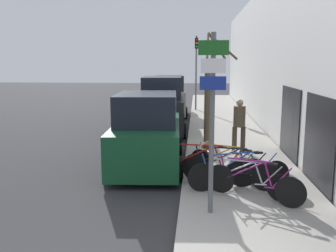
{
  "coord_description": "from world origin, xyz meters",
  "views": [
    {
      "loc": [
        1.33,
        -3.83,
        3.1
      ],
      "look_at": [
        0.61,
        5.51,
        1.49
      ],
      "focal_mm": 40.0,
      "sensor_mm": 36.0,
      "label": 1
    }
  ],
  "objects": [
    {
      "name": "traffic_light",
      "position": [
        1.27,
        19.38,
        3.03
      ],
      "size": [
        0.2,
        0.3,
        4.5
      ],
      "color": "#595B60",
      "rests_on": "sidewalk_curb"
    },
    {
      "name": "ground_plane",
      "position": [
        0.0,
        11.2,
        0.0
      ],
      "size": [
        80.0,
        80.0,
        0.0
      ],
      "primitive_type": "plane",
      "color": "#333335"
    },
    {
      "name": "bicycle_0",
      "position": [
        2.58,
        4.01,
        0.54
      ],
      "size": [
        1.95,
        1.17,
        0.91
      ],
      "rotation": [
        0.0,
        0.0,
        1.04
      ],
      "color": "black",
      "rests_on": "sidewalk_curb"
    },
    {
      "name": "bicycle_5",
      "position": [
        2.1,
        5.59,
        0.52
      ],
      "size": [
        1.84,
        1.24,
        0.86
      ],
      "rotation": [
        0.0,
        0.0,
        0.98
      ],
      "color": "black",
      "rests_on": "sidewalk_curb"
    },
    {
      "name": "parked_car_2",
      "position": [
        -0.25,
        17.68,
        1.06
      ],
      "size": [
        2.2,
        4.33,
        2.33
      ],
      "rotation": [
        0.0,
        0.0,
        0.07
      ],
      "color": "gray",
      "rests_on": "ground"
    },
    {
      "name": "street_tree",
      "position": [
        1.69,
        7.84,
        1.98
      ],
      "size": [
        1.04,
        1.66,
        3.85
      ],
      "color": "brown",
      "rests_on": "sidewalk_curb"
    },
    {
      "name": "building_facade",
      "position": [
        4.35,
        13.91,
        3.23
      ],
      "size": [
        0.23,
        32.0,
        6.5
      ],
      "color": "silver",
      "rests_on": "ground"
    },
    {
      "name": "pedestrian_near",
      "position": [
        2.73,
        8.41,
        1.16
      ],
      "size": [
        0.45,
        0.39,
        1.75
      ],
      "rotation": [
        0.0,
        0.0,
        3.45
      ],
      "color": "#4C3D2D",
      "rests_on": "sidewalk_curb"
    },
    {
      "name": "bicycle_3",
      "position": [
        2.12,
        4.88,
        0.56
      ],
      "size": [
        2.27,
        0.87,
        0.97
      ],
      "rotation": [
        0.0,
        0.0,
        1.22
      ],
      "color": "black",
      "rests_on": "sidewalk_curb"
    },
    {
      "name": "parked_car_1",
      "position": [
        -0.18,
        12.44,
        1.12
      ],
      "size": [
        2.23,
        4.56,
        2.47
      ],
      "rotation": [
        0.0,
        0.0,
        0.06
      ],
      "color": "black",
      "rests_on": "ground"
    },
    {
      "name": "parked_car_0",
      "position": [
        -0.11,
        6.93,
        1.0
      ],
      "size": [
        2.26,
        4.59,
        2.2
      ],
      "rotation": [
        0.0,
        0.0,
        0.05
      ],
      "color": "#144728",
      "rests_on": "ground"
    },
    {
      "name": "bicycle_2",
      "position": [
        2.34,
        4.63,
        0.54
      ],
      "size": [
        2.4,
        0.64,
        0.92
      ],
      "rotation": [
        0.0,
        0.0,
        1.78
      ],
      "color": "black",
      "rests_on": "sidewalk_curb"
    },
    {
      "name": "signpost",
      "position": [
        1.63,
        3.24,
        2.12
      ],
      "size": [
        0.56,
        0.12,
        3.49
      ],
      "color": "#595B60",
      "rests_on": "sidewalk_curb"
    },
    {
      "name": "bicycle_4",
      "position": [
        1.52,
        5.11,
        0.57
      ],
      "size": [
        2.48,
        0.82,
        0.98
      ],
      "rotation": [
        0.0,
        0.0,
        1.28
      ],
      "color": "black",
      "rests_on": "sidewalk_curb"
    },
    {
      "name": "sidewalk_curb",
      "position": [
        2.6,
        14.0,
        0.07
      ],
      "size": [
        3.2,
        32.0,
        0.15
      ],
      "color": "#ADA89E",
      "rests_on": "ground"
    },
    {
      "name": "bicycle_1",
      "position": [
        2.4,
        4.24,
        0.51
      ],
      "size": [
        2.07,
        0.88,
        0.83
      ],
      "rotation": [
        0.0,
        0.0,
        1.19
      ],
      "color": "black",
      "rests_on": "sidewalk_curb"
    }
  ]
}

